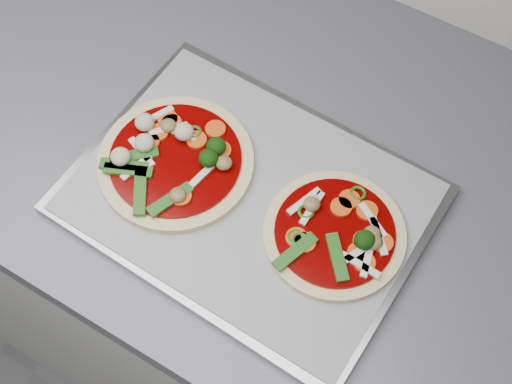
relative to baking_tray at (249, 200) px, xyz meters
The scene contains 6 objects.
base_cabinet 0.51m from the baking_tray, 29.75° to the left, with size 3.60×0.60×0.86m, color silver.
countertop 0.17m from the baking_tray, 29.75° to the left, with size 3.60×0.60×0.04m, color #5D5D64.
baking_tray is the anchor object (origin of this frame).
parchment 0.01m from the baking_tray, ahead, with size 0.39×0.28×0.00m, color gray.
pizza_left 0.10m from the baking_tray, behind, with size 0.23×0.23×0.03m.
pizza_right 0.11m from the baking_tray, ahead, with size 0.17×0.17×0.03m.
Camera 1 is at (0.07, 0.88, 1.65)m, focal length 50.00 mm.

